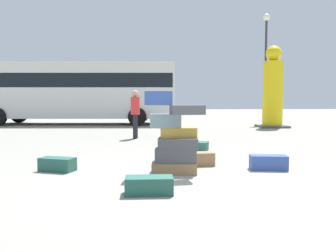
{
  "coord_description": "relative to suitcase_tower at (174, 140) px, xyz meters",
  "views": [
    {
      "loc": [
        -0.72,
        -5.56,
        1.3
      ],
      "look_at": [
        -0.29,
        2.42,
        0.68
      ],
      "focal_mm": 36.93,
      "sensor_mm": 36.0,
      "label": 1
    }
  ],
  "objects": [
    {
      "name": "person_bearded_onlooker",
      "position": [
        -0.9,
        5.46,
        0.37
      ],
      "size": [
        0.3,
        0.34,
        1.61
      ],
      "rotation": [
        0.0,
        0.0,
        -1.72
      ],
      "color": "black",
      "rests_on": "ground"
    },
    {
      "name": "lamp_post",
      "position": [
        5.83,
        12.47,
        3.25
      ],
      "size": [
        0.36,
        0.36,
        5.85
      ],
      "color": "#333338",
      "rests_on": "ground"
    },
    {
      "name": "suitcase_teal_white_trunk",
      "position": [
        -2.11,
        0.3,
        -0.46
      ],
      "size": [
        0.69,
        0.49,
        0.24
      ],
      "primitive_type": "cube",
      "rotation": [
        0.0,
        0.0,
        -0.34
      ],
      "color": "#26594C",
      "rests_on": "ground"
    },
    {
      "name": "suitcase_teal_foreground_far",
      "position": [
        0.67,
        2.7,
        -0.47
      ],
      "size": [
        0.86,
        0.64,
        0.22
      ],
      "primitive_type": "cube",
      "rotation": [
        0.0,
        0.0,
        -0.31
      ],
      "color": "#26594C",
      "rests_on": "ground"
    },
    {
      "name": "suitcase_brown_right_side",
      "position": [
        0.48,
        0.69,
        -0.46
      ],
      "size": [
        0.73,
        0.35,
        0.26
      ],
      "primitive_type": "cube",
      "rotation": [
        0.0,
        0.0,
        0.08
      ],
      "color": "olive",
      "rests_on": "ground"
    },
    {
      "name": "yellow_dummy_statue",
      "position": [
        5.28,
        9.77,
        1.08
      ],
      "size": [
        1.28,
        1.28,
        3.76
      ],
      "color": "yellow",
      "rests_on": "ground"
    },
    {
      "name": "parked_bus",
      "position": [
        -4.4,
        12.4,
        1.25
      ],
      "size": [
        10.68,
        3.13,
        3.15
      ],
      "rotation": [
        0.0,
        0.0,
        -0.05
      ],
      "color": "silver",
      "rests_on": "ground"
    },
    {
      "name": "suitcase_tower",
      "position": [
        0.0,
        0.0,
        0.0
      ],
      "size": [
        1.02,
        0.69,
        1.44
      ],
      "color": "olive",
      "rests_on": "ground"
    },
    {
      "name": "ground_plane",
      "position": [
        0.28,
        -0.43,
        -0.59
      ],
      "size": [
        80.0,
        80.0,
        0.0
      ],
      "primitive_type": "plane",
      "color": "gray"
    },
    {
      "name": "suitcase_navy_behind_tower",
      "position": [
        1.76,
        0.21,
        -0.45
      ],
      "size": [
        0.7,
        0.37,
        0.27
      ],
      "primitive_type": "cube",
      "rotation": [
        0.0,
        0.0,
        -0.12
      ],
      "color": "#334F99",
      "rests_on": "ground"
    },
    {
      "name": "suitcase_teal_foreground_near",
      "position": [
        -0.44,
        -1.33,
        -0.47
      ],
      "size": [
        0.66,
        0.32,
        0.24
      ],
      "primitive_type": "cube",
      "rotation": [
        0.0,
        0.0,
        0.01
      ],
      "color": "#26594C",
      "rests_on": "ground"
    }
  ]
}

